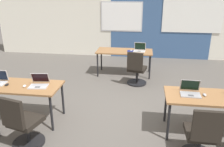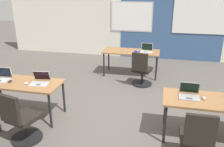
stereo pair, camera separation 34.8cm
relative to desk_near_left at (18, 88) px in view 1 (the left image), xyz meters
name	(u,v)px [view 1 (the left image)]	position (x,y,z in m)	size (l,w,h in m)	color
ground_plane	(115,110)	(1.75, 0.60, -0.66)	(24.00, 24.00, 0.00)	#56514C
back_wall_assembly	(131,18)	(1.80, 4.79, 0.75)	(10.00, 0.27, 2.80)	silver
desk_near_left	(18,88)	(0.00, 0.00, 0.00)	(1.60, 0.70, 0.72)	olive
desk_near_right	(213,100)	(3.50, 0.00, 0.00)	(1.60, 0.70, 0.72)	olive
desk_far_center	(124,53)	(1.75, 2.80, 0.00)	(1.60, 0.70, 0.72)	olive
laptop_near_right_inner	(190,91)	(3.12, 0.04, 0.11)	(0.34, 0.31, 0.23)	#9E9EA3
mouse_near_right_inner	(205,95)	(3.35, 0.01, 0.08)	(0.06, 0.10, 0.03)	#B2B2B7
chair_near_right_inner	(201,138)	(3.19, -0.73, -0.28)	(0.52, 0.54, 0.92)	black
laptop_near_left_inner	(39,83)	(0.41, 0.03, 0.11)	(0.37, 0.36, 0.22)	#B7B7BC
mouse_near_left_inner	(24,86)	(0.17, -0.06, 0.08)	(0.08, 0.11, 0.03)	silver
chair_near_left_inner	(23,126)	(0.47, -0.78, -0.28)	(0.53, 0.59, 0.92)	black
laptop_far_right	(140,49)	(2.18, 2.81, 0.11)	(0.36, 0.30, 0.24)	silver
mousepad_far_right	(131,51)	(1.95, 2.78, 0.06)	(0.22, 0.19, 0.00)	navy
mouse_far_right	(131,50)	(1.95, 2.78, 0.08)	(0.08, 0.11, 0.03)	#B2B2B7
chair_far_right	(136,71)	(2.14, 2.06, -0.28)	(0.53, 0.58, 0.92)	black
mouse_near_left_end	(7,85)	(-0.19, -0.05, 0.08)	(0.06, 0.10, 0.03)	black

